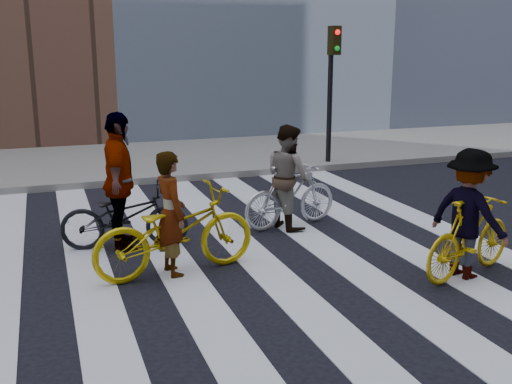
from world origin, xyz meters
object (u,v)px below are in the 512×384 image
bike_silver_mid (291,196)px  bike_dark_rear (125,216)px  rider_right (469,214)px  traffic_signal (332,72)px  bike_yellow_right (470,237)px  rider_mid (288,177)px  rider_left (171,214)px  bike_yellow_left (175,232)px  rider_rear (119,182)px

bike_silver_mid → bike_dark_rear: (-2.66, -0.17, -0.04)m
bike_dark_rear → rider_right: rider_right is taller
traffic_signal → bike_yellow_right: bearing=-102.3°
bike_dark_rear → rider_mid: size_ratio=1.09×
bike_silver_mid → rider_right: size_ratio=1.05×
rider_left → rider_mid: rider_mid is taller
bike_yellow_left → rider_right: (3.43, -1.33, 0.26)m
traffic_signal → rider_rear: (-5.51, -4.35, -1.29)m
bike_yellow_left → bike_dark_rear: bike_yellow_left is taller
rider_rear → bike_yellow_left: bearing=-147.0°
traffic_signal → bike_dark_rear: size_ratio=1.83×
traffic_signal → rider_mid: (-2.85, -4.19, -1.44)m
traffic_signal → rider_rear: 7.14m
bike_yellow_left → bike_yellow_right: 3.73m
bike_silver_mid → bike_yellow_right: bike_silver_mid is taller
traffic_signal → rider_mid: size_ratio=1.99×
traffic_signal → bike_dark_rear: (-5.46, -4.35, -1.80)m
bike_yellow_left → bike_dark_rear: 1.34m
bike_yellow_right → rider_right: bearing=72.4°
bike_dark_rear → traffic_signal: bearing=-41.0°
bike_yellow_right → bike_silver_mid: bearing=7.4°
bike_yellow_right → rider_right: rider_right is taller
bike_silver_mid → bike_yellow_right: size_ratio=1.00×
bike_yellow_left → bike_silver_mid: 2.61m
bike_dark_rear → rider_right: bearing=-113.1°
rider_left → rider_right: (3.48, -1.33, 0.02)m
bike_yellow_left → bike_dark_rear: (-0.47, 1.25, -0.09)m
traffic_signal → bike_silver_mid: bearing=-123.8°
bike_dark_rear → rider_right: (3.90, -2.59, 0.34)m
traffic_signal → rider_right: traffic_signal is taller
bike_yellow_right → rider_mid: size_ratio=1.03×
traffic_signal → bike_yellow_right: traffic_signal is taller
rider_mid → rider_rear: 2.67m
bike_silver_mid → rider_rear: bearing=82.0°
bike_silver_mid → rider_mid: bearing=78.5°
bike_silver_mid → rider_mid: (-0.05, 0.00, 0.32)m
bike_yellow_left → rider_rear: bearing=13.6°
bike_silver_mid → rider_mid: size_ratio=1.03×
traffic_signal → rider_left: size_ratio=2.07×
bike_yellow_left → rider_right: 3.69m
rider_left → rider_right: rider_right is taller
bike_yellow_left → bike_yellow_right: bearing=-119.9°
bike_silver_mid → rider_right: rider_right is taller
bike_dark_rear → rider_left: rider_left is taller
bike_yellow_right → rider_mid: bearing=8.2°
bike_silver_mid → bike_yellow_left: bearing=111.3°
rider_rear → bike_dark_rear: bearing=-79.5°
bike_dark_rear → bike_silver_mid: bearing=-76.0°
bike_dark_rear → rider_rear: size_ratio=0.92×
bike_yellow_right → rider_right: (-0.05, 0.00, 0.31)m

